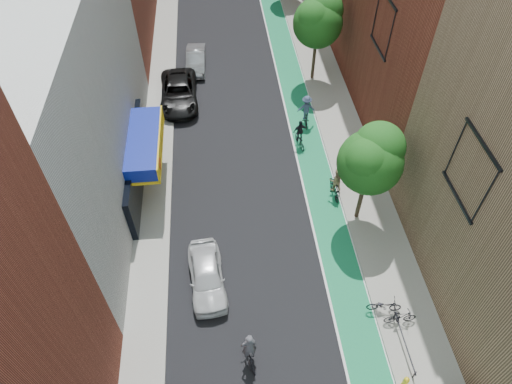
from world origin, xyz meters
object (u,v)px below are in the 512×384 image
object	(u,v)px
cyclist_lane_mid	(300,136)
fire_hydrant	(406,382)
cyclist_lead	(249,352)
cyclist_lane_near	(335,185)
parked_car_black	(179,92)
parked_car_silver	(196,60)
parked_car_white	(207,276)
cyclist_lane_far	(306,111)

from	to	relation	value
cyclist_lane_mid	fire_hydrant	world-z (taller)	cyclist_lane_mid
cyclist_lead	cyclist_lane_near	xyz separation A→B (m)	(5.94, 9.57, 0.00)
parked_car_black	cyclist_lane_near	world-z (taller)	cyclist_lane_near
parked_car_black	parked_car_silver	distance (m)	4.59
parked_car_white	parked_car_silver	distance (m)	20.01
cyclist_lead	parked_car_white	bearing A→B (deg)	-78.90
cyclist_lane_far	fire_hydrant	xyz separation A→B (m)	(1.15, -18.21, -0.49)
parked_car_white	parked_car_black	distance (m)	15.68
parked_car_silver	cyclist_lane_mid	xyz separation A→B (m)	(6.68, -10.00, 0.05)
cyclist_lead	parked_car_silver	bearing A→B (deg)	-96.95
cyclist_lead	cyclist_lane_mid	size ratio (longest dim) A/B	1.16
parked_car_black	cyclist_lane_mid	world-z (taller)	cyclist_lane_mid
parked_car_silver	cyclist_lane_near	distance (m)	16.64
cyclist_lane_mid	cyclist_lane_near	bearing A→B (deg)	95.65
parked_car_white	cyclist_lane_near	xyz separation A→B (m)	(7.70, 5.43, 0.09)
parked_car_black	cyclist_lane_mid	distance (m)	9.73
fire_hydrant	parked_car_black	bearing A→B (deg)	114.65
cyclist_lane_far	fire_hydrant	world-z (taller)	cyclist_lane_far
cyclist_lead	cyclist_lane_near	distance (m)	11.27
cyclist_lane_near	cyclist_lane_far	bearing A→B (deg)	-87.47
parked_car_silver	cyclist_lane_near	bearing A→B (deg)	-58.68
parked_car_silver	cyclist_lane_far	xyz separation A→B (m)	(7.47, -7.76, 0.34)
parked_car_white	parked_car_silver	world-z (taller)	parked_car_white
parked_car_black	fire_hydrant	bearing A→B (deg)	-66.65
cyclist_lane_near	fire_hydrant	size ratio (longest dim) A/B	2.76
cyclist_lane_near	fire_hydrant	bearing A→B (deg)	90.90
cyclist_lead	cyclist_lane_far	xyz separation A→B (m)	(5.39, 16.39, 0.21)
parked_car_silver	cyclist_lane_far	size ratio (longest dim) A/B	1.91
cyclist_lane_far	cyclist_lane_mid	bearing A→B (deg)	73.29
cyclist_lane_near	fire_hydrant	distance (m)	11.41
cyclist_lane_mid	cyclist_lane_far	world-z (taller)	cyclist_lane_far
parked_car_silver	parked_car_black	bearing A→B (deg)	-103.68
parked_car_silver	fire_hydrant	size ratio (longest dim) A/B	5.85
parked_car_black	parked_car_silver	world-z (taller)	parked_car_black
cyclist_lane_mid	cyclist_lane_far	bearing A→B (deg)	-120.02
cyclist_lane_far	fire_hydrant	size ratio (longest dim) A/B	3.06
fire_hydrant	cyclist_lane_far	bearing A→B (deg)	93.62
cyclist_lead	cyclist_lane_near	bearing A→B (deg)	-133.71
fire_hydrant	cyclist_lane_mid	bearing A→B (deg)	96.92
cyclist_lane_near	cyclist_lane_far	world-z (taller)	cyclist_lane_far
parked_car_silver	cyclist_lane_mid	size ratio (longest dim) A/B	2.15
parked_car_white	cyclist_lead	size ratio (longest dim) A/B	1.90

